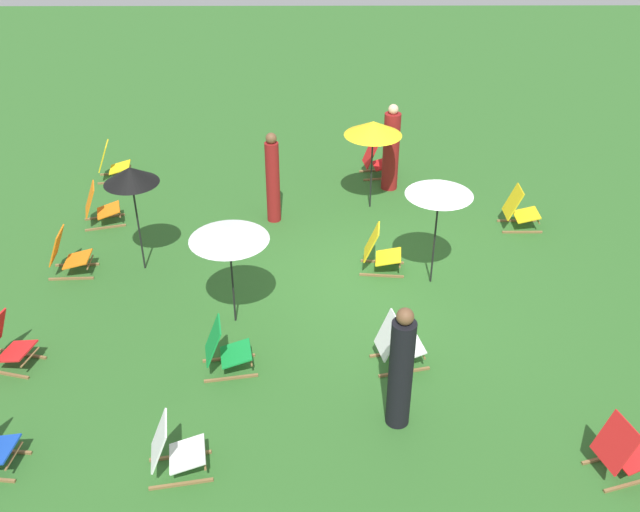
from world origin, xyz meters
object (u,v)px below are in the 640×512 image
object	(u,v)px
deckchair_9	(380,251)
deckchair_1	(377,160)
person_0	(401,371)
person_2	(391,150)
umbrella_0	(373,128)
deckchair_2	(67,254)
deckchair_7	(519,210)
deckchair_10	(173,450)
deckchair_11	(397,344)
umbrella_1	(131,176)
deckchair_6	(112,163)
deckchair_5	(99,207)
umbrella_3	(229,234)
deckchair_3	(623,451)
person_1	(273,179)
deckchair_8	(225,349)
umbrella_2	(440,187)
deckchair_4	(5,344)

from	to	relation	value
deckchair_9	deckchair_1	bearing A→B (deg)	2.59
person_0	person_2	world-z (taller)	person_2
umbrella_0	deckchair_2	bearing A→B (deg)	114.06
deckchair_7	deckchair_10	size ratio (longest dim) A/B	1.00
deckchair_11	umbrella_1	xyz separation A→B (m)	(2.56, 4.15, 1.41)
deckchair_2	umbrella_0	world-z (taller)	umbrella_0
deckchair_6	deckchair_5	bearing A→B (deg)	179.16
deckchair_2	person_2	distance (m)	6.65
umbrella_3	deckchair_7	bearing A→B (deg)	-60.47
deckchair_11	deckchair_10	bearing A→B (deg)	111.65
deckchair_7	umbrella_3	xyz separation A→B (m)	(-2.90, 5.12, 1.21)
deckchair_3	person_1	xyz separation A→B (m)	(6.27, 4.44, 0.50)
deckchair_11	person_1	distance (m)	4.73
deckchair_11	deckchair_7	bearing A→B (deg)	-47.27
deckchair_11	deckchair_8	bearing A→B (deg)	79.71
umbrella_3	umbrella_2	bearing A→B (deg)	-71.61
deckchair_5	deckchair_6	xyz separation A→B (m)	(1.96, 0.24, 0.00)
deckchair_10	person_1	xyz separation A→B (m)	(6.23, -0.88, 0.50)
person_2	umbrella_3	bearing A→B (deg)	174.52
deckchair_5	deckchair_7	distance (m)	8.00
deckchair_7	deckchair_8	size ratio (longest dim) A/B	1.00
deckchair_1	deckchair_9	size ratio (longest dim) A/B	1.00
deckchair_7	person_0	size ratio (longest dim) A/B	0.46
deckchair_6	person_0	size ratio (longest dim) A/B	0.46
deckchair_11	person_2	distance (m)	5.68
deckchair_9	umbrella_3	bearing A→B (deg)	127.39
deckchair_2	deckchair_10	xyz separation A→B (m)	(-4.38, -2.55, 0.00)
deckchair_2	deckchair_4	bearing A→B (deg)	173.25
deckchair_6	deckchair_10	size ratio (longest dim) A/B	1.00
deckchair_8	deckchair_10	size ratio (longest dim) A/B	1.00
deckchair_11	umbrella_3	bearing A→B (deg)	53.75
deckchair_8	deckchair_10	bearing A→B (deg)	157.64
umbrella_1	person_2	size ratio (longest dim) A/B	1.05
deckchair_2	person_1	distance (m)	3.93
umbrella_2	person_2	size ratio (longest dim) A/B	1.04
deckchair_2	deckchair_6	bearing A→B (deg)	-0.48
umbrella_2	person_1	xyz separation A→B (m)	(2.16, 2.76, -0.91)
deckchair_8	umbrella_0	world-z (taller)	umbrella_0
deckchair_6	deckchair_8	size ratio (longest dim) A/B	1.00
umbrella_0	deckchair_8	bearing A→B (deg)	154.12
deckchair_11	person_2	world-z (taller)	person_2
person_2	deckchair_9	bearing A→B (deg)	-162.17
umbrella_1	person_2	distance (m)	5.57
umbrella_1	person_2	world-z (taller)	umbrella_1
deckchair_6	person_1	size ratio (longest dim) A/B	0.46
deckchair_3	deckchair_7	distance (m)	5.95
deckchair_2	deckchair_3	world-z (taller)	same
umbrella_3	person_0	distance (m)	3.26
umbrella_2	person_2	xyz separation A→B (m)	(3.53, 0.40, -0.91)
person_0	umbrella_1	bearing A→B (deg)	168.01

